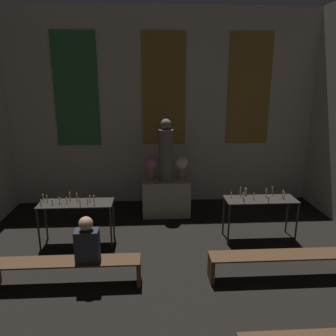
# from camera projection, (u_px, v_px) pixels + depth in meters

# --- Properties ---
(wall_back) EXTENTS (7.86, 0.16, 4.83)m
(wall_back) POSITION_uv_depth(u_px,v_px,m) (164.00, 108.00, 8.23)
(wall_back) COLOR beige
(wall_back) RESTS_ON ground_plane
(altar) EXTENTS (1.11, 0.65, 0.86)m
(altar) POSITION_uv_depth(u_px,v_px,m) (166.00, 197.00, 7.81)
(altar) COLOR #ADA38E
(altar) RESTS_ON ground_plane
(statue) EXTENTS (0.34, 0.34, 1.43)m
(statue) POSITION_uv_depth(u_px,v_px,m) (166.00, 152.00, 7.53)
(statue) COLOR slate
(statue) RESTS_ON altar
(flower_vase_left) EXTENTS (0.31, 0.31, 0.58)m
(flower_vase_left) POSITION_uv_depth(u_px,v_px,m) (150.00, 165.00, 7.58)
(flower_vase_left) COLOR #937A5B
(flower_vase_left) RESTS_ON altar
(flower_vase_right) EXTENTS (0.31, 0.31, 0.58)m
(flower_vase_right) POSITION_uv_depth(u_px,v_px,m) (181.00, 164.00, 7.62)
(flower_vase_right) COLOR #937A5B
(flower_vase_right) RESTS_ON altar
(candle_rack_left) EXTENTS (1.41, 0.52, 1.04)m
(candle_rack_left) POSITION_uv_depth(u_px,v_px,m) (76.00, 208.00, 6.30)
(candle_rack_left) COLOR #332D28
(candle_rack_left) RESTS_ON ground_plane
(candle_rack_right) EXTENTS (1.41, 0.52, 1.05)m
(candle_rack_right) POSITION_uv_depth(u_px,v_px,m) (260.00, 204.00, 6.50)
(candle_rack_right) COLOR #332D28
(candle_rack_right) RESTS_ON ground_plane
(pew_back_left) EXTENTS (2.29, 0.36, 0.42)m
(pew_back_left) POSITION_uv_depth(u_px,v_px,m) (67.00, 267.00, 5.09)
(pew_back_left) COLOR #4C331E
(pew_back_left) RESTS_ON ground_plane
(pew_back_right) EXTENTS (2.29, 0.36, 0.42)m
(pew_back_right) POSITION_uv_depth(u_px,v_px,m) (280.00, 260.00, 5.28)
(pew_back_right) COLOR #4C331E
(pew_back_right) RESTS_ON ground_plane
(person_seated) EXTENTS (0.36, 0.24, 0.72)m
(person_seated) POSITION_uv_depth(u_px,v_px,m) (87.00, 241.00, 5.00)
(person_seated) COLOR #282D38
(person_seated) RESTS_ON pew_back_left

